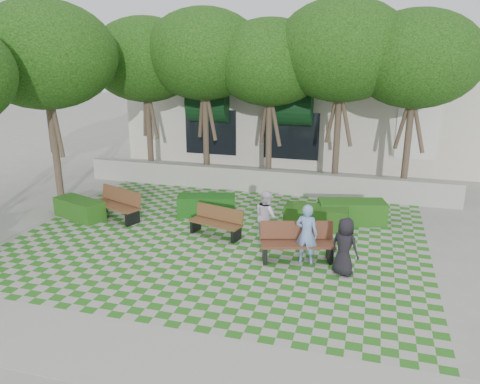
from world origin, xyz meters
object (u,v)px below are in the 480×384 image
(bench_west, at_px, (117,205))
(hedge_west, at_px, (80,209))
(bench_east, at_px, (297,242))
(bench_mid, at_px, (217,222))
(person_blue, at_px, (307,234))
(hedge_midleft, at_px, (207,205))
(person_dark, at_px, (345,247))
(hedge_east, at_px, (352,212))
(hedge_midright, at_px, (316,217))
(person_white, at_px, (266,216))

(bench_west, distance_m, hedge_west, 1.31)
(bench_east, bearing_deg, bench_mid, 142.47)
(person_blue, bearing_deg, bench_mid, -13.13)
(hedge_midleft, bearing_deg, person_dark, -33.83)
(bench_east, bearing_deg, hedge_east, 52.79)
(hedge_midright, distance_m, person_blue, 2.71)
(person_dark, bearing_deg, bench_west, 11.11)
(bench_east, distance_m, hedge_west, 7.72)
(bench_west, bearing_deg, hedge_midleft, 44.81)
(bench_mid, xyz_separation_m, hedge_midright, (2.84, 1.52, -0.08))
(person_blue, bearing_deg, bench_east, -16.05)
(person_dark, bearing_deg, bench_east, 3.69)
(bench_west, relative_size, hedge_east, 0.94)
(bench_mid, bearing_deg, bench_east, -5.95)
(bench_west, relative_size, hedge_midright, 1.02)
(bench_mid, bearing_deg, hedge_midleft, 134.29)
(hedge_east, relative_size, person_dark, 1.42)
(hedge_east, xyz_separation_m, hedge_midleft, (-4.86, -0.56, -0.03))
(hedge_midright, relative_size, hedge_midleft, 1.02)
(hedge_west, bearing_deg, hedge_midleft, 20.49)
(bench_mid, xyz_separation_m, bench_west, (-3.71, 0.51, 0.06))
(bench_mid, bearing_deg, person_dark, -6.39)
(bench_east, distance_m, hedge_east, 3.53)
(hedge_midleft, bearing_deg, bench_east, -37.25)
(person_blue, bearing_deg, hedge_midright, -80.13)
(bench_mid, distance_m, bench_west, 3.74)
(hedge_west, bearing_deg, bench_mid, -2.30)
(hedge_east, bearing_deg, bench_mid, -149.94)
(hedge_midright, distance_m, person_white, 2.04)
(bench_east, bearing_deg, hedge_west, 154.54)
(bench_west, height_order, person_white, person_white)
(hedge_midright, bearing_deg, person_dark, -70.58)
(hedge_midright, xyz_separation_m, person_white, (-1.28, -1.53, 0.44))
(hedge_midleft, xyz_separation_m, person_dark, (4.87, -3.26, 0.41))
(bench_west, height_order, hedge_east, bench_west)
(bench_mid, relative_size, person_white, 1.13)
(hedge_east, bearing_deg, hedge_west, -166.90)
(hedge_midleft, bearing_deg, hedge_east, 6.61)
(bench_west, xyz_separation_m, person_blue, (6.61, -1.65, 0.33))
(hedge_west, height_order, person_blue, person_blue)
(hedge_midleft, relative_size, person_dark, 1.30)
(person_blue, xyz_separation_m, person_dark, (1.02, -0.41, -0.07))
(hedge_midright, xyz_separation_m, hedge_midleft, (-3.78, 0.18, -0.01))
(hedge_midright, height_order, person_white, person_white)
(hedge_east, height_order, person_white, person_white)
(hedge_west, height_order, person_dark, person_dark)
(hedge_east, xyz_separation_m, person_dark, (0.01, -3.83, 0.38))
(bench_mid, bearing_deg, hedge_midright, 43.42)
(hedge_midleft, xyz_separation_m, hedge_west, (-4.02, -1.50, -0.02))
(bench_mid, distance_m, hedge_midleft, 1.95)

